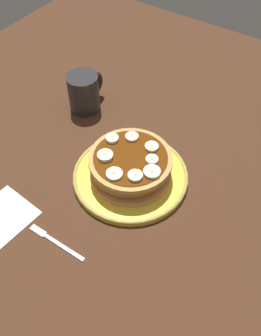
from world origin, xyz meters
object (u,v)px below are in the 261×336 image
at_px(plate, 131,176).
at_px(banana_slice_1, 105,156).
at_px(banana_slice_7, 132,137).
at_px(napkin, 3,216).
at_px(fork, 53,240).
at_px(banana_slice_3, 152,147).
at_px(coffee_mug, 85,91).
at_px(banana_slice_5, 112,139).
at_px(pancake_stack, 130,166).
at_px(banana_slice_6, 152,172).
at_px(banana_slice_0, 113,173).
at_px(banana_slice_2, 152,160).
at_px(banana_slice_4, 135,176).

height_order(plate, banana_slice_1, banana_slice_1).
relative_size(banana_slice_1, banana_slice_7, 1.14).
bearing_deg(napkin, fork, -83.11).
relative_size(banana_slice_3, coffee_mug, 0.25).
bearing_deg(banana_slice_5, banana_slice_7, -47.96).
distance_m(banana_slice_1, banana_slice_7, 0.08).
xyz_separation_m(banana_slice_5, banana_slice_7, (0.03, -0.03, -0.00)).
distance_m(pancake_stack, coffee_mug, 0.26).
xyz_separation_m(plate, banana_slice_5, (0.02, 0.06, 0.06)).
xyz_separation_m(banana_slice_3, banana_slice_6, (-0.06, -0.04, 0.00)).
height_order(banana_slice_0, coffee_mug, coffee_mug).
height_order(pancake_stack, fork, pancake_stack).
distance_m(banana_slice_3, fork, 0.27).
bearing_deg(coffee_mug, plate, -120.23).
bearing_deg(banana_slice_1, banana_slice_2, -62.07).
relative_size(banana_slice_0, banana_slice_2, 1.27).
bearing_deg(banana_slice_6, coffee_mug, 63.26).
xyz_separation_m(banana_slice_6, banana_slice_7, (0.06, 0.09, -0.00)).
bearing_deg(banana_slice_2, coffee_mug, 66.52).
distance_m(banana_slice_3, coffee_mug, 0.27).
relative_size(banana_slice_0, napkin, 0.30).
xyz_separation_m(banana_slice_0, banana_slice_1, (0.03, 0.04, 0.00)).
bearing_deg(banana_slice_6, banana_slice_1, 99.75).
height_order(banana_slice_2, banana_slice_3, same).
relative_size(banana_slice_2, banana_slice_6, 0.76).
bearing_deg(plate, coffee_mug, 59.77).
bearing_deg(banana_slice_3, banana_slice_2, -147.29).
bearing_deg(coffee_mug, banana_slice_3, -109.14).
bearing_deg(banana_slice_2, banana_slice_5, 88.12).
xyz_separation_m(banana_slice_2, fork, (-0.23, 0.08, -0.07)).
distance_m(pancake_stack, banana_slice_6, 0.07).
relative_size(banana_slice_1, coffee_mug, 0.29).
bearing_deg(banana_slice_4, banana_slice_7, 37.26).
distance_m(banana_slice_1, fork, 0.19).
bearing_deg(banana_slice_1, banana_slice_5, 19.69).
xyz_separation_m(banana_slice_2, banana_slice_4, (-0.05, 0.00, 0.00)).
bearing_deg(fork, banana_slice_3, -12.74).
distance_m(plate, napkin, 0.27).
xyz_separation_m(banana_slice_3, fork, (-0.26, 0.06, -0.07)).
xyz_separation_m(plate, banana_slice_7, (0.05, 0.03, 0.06)).
xyz_separation_m(pancake_stack, banana_slice_1, (-0.03, 0.04, 0.03)).
distance_m(banana_slice_0, banana_slice_2, 0.09).
distance_m(banana_slice_0, banana_slice_7, 0.11).
height_order(banana_slice_2, coffee_mug, coffee_mug).
xyz_separation_m(banana_slice_1, napkin, (-0.20, 0.11, -0.07)).
relative_size(banana_slice_1, banana_slice_3, 1.13).
relative_size(banana_slice_1, banana_slice_2, 1.25).
bearing_deg(banana_slice_3, fork, 167.26).
height_order(pancake_stack, banana_slice_7, banana_slice_7).
bearing_deg(banana_slice_4, pancake_stack, 44.57).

